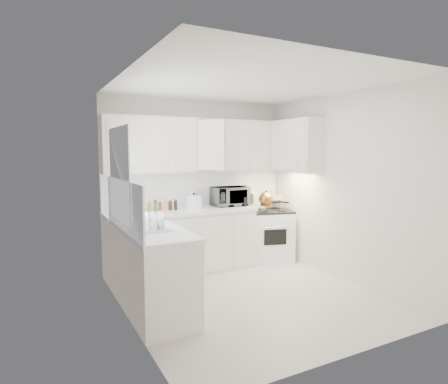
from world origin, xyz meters
TOP-DOWN VIEW (x-y plane):
  - floor at (0.00, 0.00)m, footprint 3.20×3.20m
  - ceiling at (0.00, 0.00)m, footprint 3.20×3.20m
  - wall_back at (0.00, 1.60)m, footprint 3.00×0.00m
  - wall_front at (0.00, -1.60)m, footprint 3.00×0.00m
  - wall_left at (-1.50, 0.00)m, footprint 0.00×3.20m
  - wall_right at (1.50, 0.00)m, footprint 0.00×3.20m
  - window_blinds at (-1.48, 0.35)m, footprint 0.06×0.96m
  - lower_cabinets_back at (-0.39, 1.30)m, footprint 2.22×0.60m
  - lower_cabinets_left at (-1.20, 0.20)m, footprint 0.60×1.60m
  - countertop_back at (-0.39, 1.29)m, footprint 2.24×0.64m
  - countertop_left at (-1.19, 0.20)m, footprint 0.64×1.62m
  - backsplash_back at (0.00, 1.59)m, footprint 2.98×0.02m
  - backsplash_left at (-1.49, 0.20)m, footprint 0.02×1.60m
  - upper_cabinets_back at (0.00, 1.44)m, footprint 3.00×0.33m
  - upper_cabinets_right at (1.33, 0.82)m, footprint 0.33×0.90m
  - sink at (-1.19, 0.55)m, footprint 0.42×0.38m
  - stove at (1.14, 1.25)m, footprint 0.82×0.74m
  - tea_kettle at (0.96, 1.09)m, footprint 0.30×0.26m
  - frying_pan at (1.32, 1.41)m, footprint 0.43×0.55m
  - microwave at (0.44, 1.34)m, footprint 0.55×0.30m
  - rice_cooker at (-0.19, 1.31)m, footprint 0.30×0.30m
  - paper_towel at (-0.15, 1.46)m, footprint 0.12×0.12m
  - utensil_crock at (0.63, 1.20)m, footprint 0.12×0.12m
  - dish_rack at (-1.25, 0.03)m, footprint 0.42×0.34m
  - spice_left_0 at (-0.85, 1.42)m, footprint 0.06×0.06m
  - spice_left_1 at (-0.78, 1.33)m, footprint 0.06×0.06m
  - spice_left_2 at (-0.70, 1.42)m, footprint 0.06×0.06m
  - spice_left_3 at (-0.62, 1.33)m, footprint 0.06×0.06m
  - spice_left_4 at (-0.55, 1.42)m, footprint 0.06×0.06m
  - spice_left_5 at (-0.47, 1.33)m, footprint 0.06×0.06m
  - sauce_right_0 at (0.58, 1.46)m, footprint 0.06×0.06m
  - sauce_right_1 at (0.64, 1.40)m, footprint 0.06×0.06m
  - sauce_right_2 at (0.69, 1.46)m, footprint 0.06×0.06m
  - sauce_right_3 at (0.74, 1.40)m, footprint 0.06×0.06m
  - sauce_right_4 at (0.80, 1.46)m, footprint 0.06×0.06m
  - sauce_right_5 at (0.85, 1.40)m, footprint 0.06×0.06m

SIDE VIEW (x-z plane):
  - floor at x=0.00m, z-range 0.00..0.00m
  - lower_cabinets_back at x=-0.39m, z-range 0.00..0.90m
  - lower_cabinets_left at x=-1.20m, z-range 0.00..0.90m
  - stove at x=1.14m, z-range 0.00..1.07m
  - countertop_back at x=-0.39m, z-range 0.90..0.95m
  - countertop_left at x=-1.19m, z-range 0.90..0.95m
  - frying_pan at x=1.32m, z-range 0.95..0.99m
  - spice_left_0 at x=-0.85m, z-range 0.95..1.08m
  - spice_left_1 at x=-0.78m, z-range 0.95..1.08m
  - spice_left_2 at x=-0.70m, z-range 0.95..1.08m
  - spice_left_3 at x=-0.62m, z-range 0.95..1.08m
  - spice_left_4 at x=-0.55m, z-range 0.95..1.08m
  - spice_left_5 at x=-0.47m, z-range 0.95..1.08m
  - sauce_right_0 at x=0.58m, z-range 0.95..1.14m
  - sauce_right_1 at x=0.64m, z-range 0.95..1.14m
  - sauce_right_2 at x=0.69m, z-range 0.95..1.14m
  - sauce_right_3 at x=0.74m, z-range 0.95..1.14m
  - sauce_right_4 at x=0.80m, z-range 0.95..1.14m
  - sauce_right_5 at x=0.85m, z-range 0.95..1.14m
  - dish_rack at x=-1.25m, z-range 0.95..1.17m
  - sink at x=-1.19m, z-range 0.92..1.22m
  - rice_cooker at x=-0.19m, z-range 0.95..1.19m
  - tea_kettle at x=0.96m, z-range 0.94..1.20m
  - paper_towel at x=-0.15m, z-range 0.95..1.22m
  - utensil_crock at x=0.63m, z-range 0.95..1.30m
  - microwave at x=0.44m, z-range 0.95..1.32m
  - backsplash_back at x=0.00m, z-range 0.95..1.50m
  - backsplash_left at x=-1.49m, z-range 0.95..1.50m
  - wall_back at x=0.00m, z-range -0.20..2.80m
  - wall_front at x=0.00m, z-range -0.20..2.80m
  - wall_left at x=-1.50m, z-range -0.30..2.90m
  - wall_right at x=1.50m, z-range -0.30..2.90m
  - upper_cabinets_back at x=0.00m, z-range 1.10..1.90m
  - upper_cabinets_right at x=1.33m, z-range 1.10..1.90m
  - window_blinds at x=-1.48m, z-range 1.02..2.08m
  - ceiling at x=0.00m, z-range 2.60..2.60m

